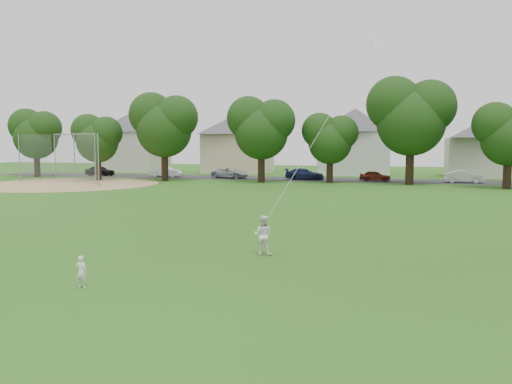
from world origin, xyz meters
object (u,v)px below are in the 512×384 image
(toddler, at_px, (81,272))
(kite, at_px, (321,129))
(baseball_backstop, at_px, (70,159))
(older_boy, at_px, (263,235))

(toddler, xyz_separation_m, kite, (5.39, 7.11, 4.02))
(baseball_backstop, bearing_deg, toddler, -53.08)
(older_boy, xyz_separation_m, baseball_backstop, (-27.86, 26.86, 1.80))
(toddler, bearing_deg, kite, -131.17)
(toddler, xyz_separation_m, baseball_backstop, (-24.22, 32.23, 2.05))
(older_boy, bearing_deg, kite, -134.79)
(toddler, bearing_deg, baseball_backstop, -57.05)
(kite, height_order, baseball_backstop, kite)
(kite, bearing_deg, baseball_backstop, 139.69)
(baseball_backstop, bearing_deg, kite, -40.31)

